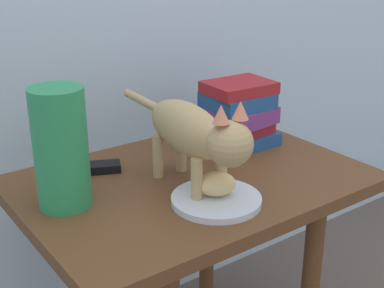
{
  "coord_description": "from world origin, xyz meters",
  "views": [
    {
      "loc": [
        -0.65,
        -0.89,
        1.12
      ],
      "look_at": [
        0.0,
        0.0,
        0.69
      ],
      "focal_mm": 49.79,
      "sensor_mm": 36.0,
      "label": 1
    }
  ],
  "objects": [
    {
      "name": "tv_remote",
      "position": [
        -0.18,
        0.16,
        0.62
      ],
      "size": [
        0.15,
        0.1,
        0.02
      ],
      "primitive_type": "cube",
      "rotation": [
        0.0,
        0.0,
        -0.43
      ],
      "color": "black",
      "rests_on": "side_table"
    },
    {
      "name": "green_vase",
      "position": [
        -0.29,
        0.04,
        0.73
      ],
      "size": [
        0.11,
        0.11,
        0.25
      ],
      "primitive_type": "cylinder",
      "color": "#288C51",
      "rests_on": "side_table"
    },
    {
      "name": "bread_roll",
      "position": [
        -0.03,
        -0.13,
        0.65
      ],
      "size": [
        0.1,
        0.09,
        0.05
      ],
      "primitive_type": "ellipsoid",
      "rotation": [
        0.0,
        0.0,
        2.63
      ],
      "color": "#E0BC7A",
      "rests_on": "plate"
    },
    {
      "name": "side_table",
      "position": [
        0.0,
        0.0,
        0.51
      ],
      "size": [
        0.77,
        0.54,
        0.61
      ],
      "color": "brown",
      "rests_on": "ground"
    },
    {
      "name": "cat",
      "position": [
        -0.04,
        -0.06,
        0.74
      ],
      "size": [
        0.11,
        0.48,
        0.23
      ],
      "color": "tan",
      "rests_on": "side_table"
    },
    {
      "name": "book_stack",
      "position": [
        0.21,
        0.09,
        0.69
      ],
      "size": [
        0.19,
        0.16,
        0.17
      ],
      "color": "#1E4C8C",
      "rests_on": "side_table"
    },
    {
      "name": "plate",
      "position": [
        -0.03,
        -0.13,
        0.61
      ],
      "size": [
        0.19,
        0.19,
        0.01
      ],
      "primitive_type": "cylinder",
      "color": "silver",
      "rests_on": "side_table"
    }
  ]
}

